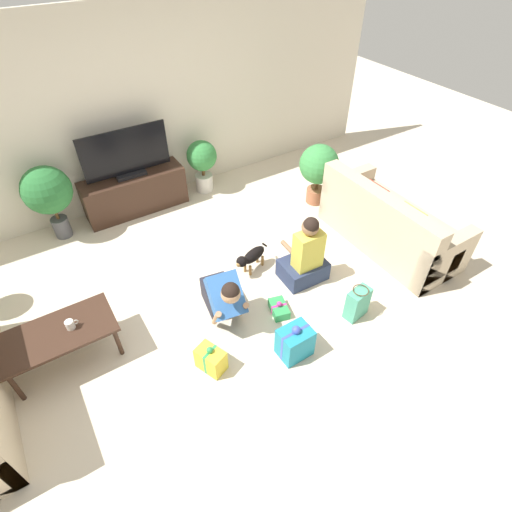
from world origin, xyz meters
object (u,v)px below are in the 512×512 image
Objects in this scene: sofa_right at (388,225)px; gift_box_b at (211,359)px; potted_plant_back_right at (202,161)px; person_sitting at (305,257)px; gift_box_c at (279,309)px; mug at (70,325)px; potted_plant_back_left at (48,192)px; tv at (126,156)px; gift_box_a at (295,342)px; coffee_table at (58,336)px; potted_plant_corner_right at (319,167)px; person_kneeling at (223,296)px; tv_console at (135,193)px; dog at (251,257)px; gift_bag_a at (357,303)px.

sofa_right is 5.64× the size of gift_box_b.
potted_plant_back_right is 2.40m from person_sitting.
mug reaches higher than gift_box_c.
tv is at bearing 2.68° from potted_plant_back_left.
gift_box_a is 0.83m from gift_box_b.
sofa_right is 3.98m from coffee_table.
gift_box_c is (-0.55, -0.28, -0.27)m from person_sitting.
sofa_right is at bearing -34.50° from potted_plant_back_left.
sofa_right is 2.84m from gift_box_b.
potted_plant_corner_right is 1.16× the size of person_kneeling.
potted_plant_corner_right is 3.60m from potted_plant_back_left.
person_sitting is (2.26, -2.39, -0.35)m from potted_plant_back_left.
gift_box_b is 2.71× the size of mug.
potted_plant_corner_right is at bearing 33.08° from gift_box_b.
person_sitting is 1.61m from gift_box_b.
sofa_right is at bearing -45.08° from tv_console.
person_sitting is at bearing -133.23° from potted_plant_corner_right.
coffee_table is at bearing 144.10° from gift_box_b.
person_kneeling is (1.57, -0.35, -0.05)m from coffee_table.
gift_box_b is at bearing 21.16° from person_sitting.
potted_plant_corner_right is (3.81, 0.89, 0.20)m from coffee_table.
gift_box_c is at bearing -99.15° from potted_plant_back_right.
potted_plant_corner_right is at bearing 13.92° from mug.
potted_plant_back_right is at bearing 79.28° from gift_box_a.
potted_plant_back_right is at bearing -84.60° from person_sitting.
coffee_table is 1.14× the size of person_sitting.
potted_plant_back_right is 2.75m from gift_box_c.
sofa_right is at bearing 57.49° from dog.
potted_plant_back_right is at bearing 94.67° from gift_bag_a.
potted_plant_corner_right is (2.33, -1.22, -0.28)m from tv.
potted_plant_back_left is 1.31× the size of person_kneeling.
gift_box_c is at bearing -57.52° from potted_plant_back_left.
person_sitting is 0.68m from gift_box_c.
mug is (-2.66, 1.07, 0.28)m from gift_bag_a.
coffee_table is 2.00× the size of dog.
gift_box_b is (-1.51, -0.51, -0.20)m from person_sitting.
person_sitting is at bearing -63.99° from tv_console.
person_kneeling is (1.16, -2.41, -0.36)m from potted_plant_back_left.
tv_console is 0.58m from tv.
gift_bag_a is (-1.16, -0.71, -0.12)m from sofa_right.
gift_box_c is (-1.70, -1.50, -0.52)m from potted_plant_corner_right.
sofa_right is at bearing 31.56° from gift_bag_a.
mug is at bearing -8.08° from coffee_table.
potted_plant_back_right reaches higher than tv_console.
tv_console is 1.56× the size of person_sitting.
mug is at bearing 158.10° from gift_bag_a.
sofa_right is 15.28× the size of mug.
mug is (-1.43, 0.33, 0.14)m from person_kneeling.
gift_box_b is 1.05× the size of gift_box_c.
sofa_right is 2.16m from gift_box_a.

